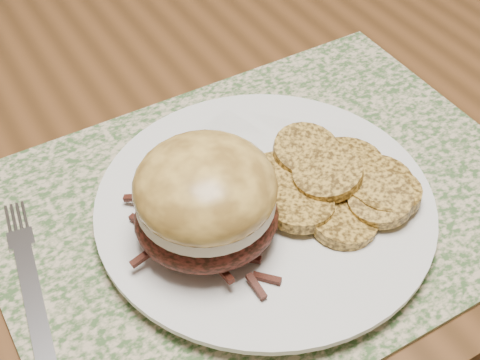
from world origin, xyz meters
name	(u,v)px	position (x,y,z in m)	size (l,w,h in m)	color
dining_table	(55,144)	(0.00, 0.00, 0.67)	(1.50, 0.90, 0.75)	brown
placemat	(267,202)	(0.11, -0.26, 0.75)	(0.45, 0.33, 0.00)	#3B5A2E
dinner_plate	(265,207)	(0.10, -0.27, 0.76)	(0.26, 0.26, 0.02)	white
pork_sandwich	(206,200)	(0.05, -0.27, 0.81)	(0.13, 0.13, 0.08)	black
roasted_potatoes	(338,183)	(0.16, -0.29, 0.78)	(0.15, 0.15, 0.03)	#BC8F37
fork	(30,280)	(-0.08, -0.23, 0.76)	(0.04, 0.17, 0.00)	#BBBCC3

